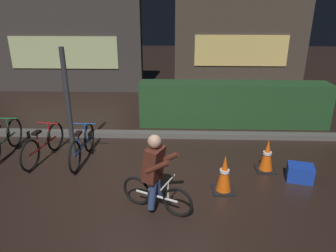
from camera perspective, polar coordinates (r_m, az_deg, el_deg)
ground_plane at (r=5.57m, az=-2.31°, el=-10.91°), size 40.00×40.00×0.00m
sidewalk_curb at (r=7.49m, az=-1.11°, el=-1.55°), size 12.00×0.24×0.12m
hedge_row at (r=8.28m, az=11.76°, el=3.92°), size 4.80×0.70×1.12m
storefront_left at (r=11.92m, az=-18.36°, el=15.82°), size 5.38×0.54×4.12m
storefront_right at (r=12.12m, az=13.28°, el=17.77°), size 4.78×0.54×4.71m
street_post at (r=6.56m, az=-17.70°, el=3.84°), size 0.10×0.10×2.22m
parked_bike_leftmost at (r=7.31m, az=-27.70°, el=-2.37°), size 0.46×1.61×0.74m
parked_bike_left_mid at (r=6.80m, az=-21.67°, el=-3.19°), size 0.46×1.52×0.71m
parked_bike_center_left at (r=6.50m, az=-15.29°, el=-3.49°), size 0.46×1.55×0.71m
traffic_cone_near at (r=5.36m, az=10.21°, el=-8.59°), size 0.36×0.36×0.67m
traffic_cone_far at (r=6.20m, az=17.55°, el=-5.16°), size 0.36×0.36×0.64m
blue_crate at (r=6.14m, az=22.85°, el=-7.84°), size 0.50×0.42×0.30m
cyclist at (r=4.71m, az=-2.29°, el=-8.47°), size 1.10×0.66×1.25m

